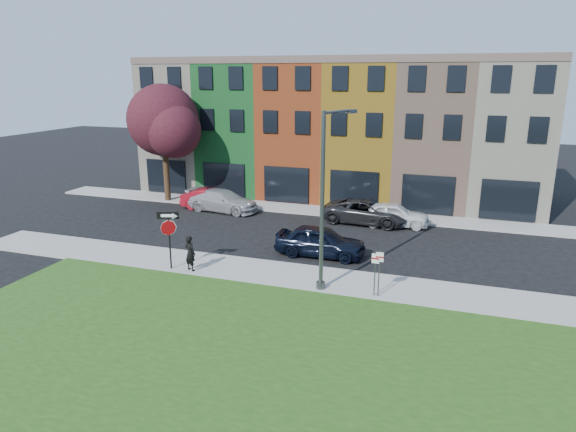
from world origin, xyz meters
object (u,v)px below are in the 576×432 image
(street_lamp, at_px, (325,202))
(sedan_near, at_px, (320,241))
(man, at_px, (190,253))
(stop_sign, at_px, (169,228))

(street_lamp, bearing_deg, sedan_near, 127.22)
(sedan_near, bearing_deg, man, 129.12)
(stop_sign, distance_m, man, 1.57)
(stop_sign, bearing_deg, street_lamp, -17.31)
(man, relative_size, sedan_near, 0.37)
(stop_sign, relative_size, street_lamp, 0.37)
(stop_sign, xyz_separation_m, sedan_near, (6.33, 4.42, -1.35))
(man, height_order, street_lamp, street_lamp)
(stop_sign, height_order, man, stop_sign)
(stop_sign, bearing_deg, sedan_near, 15.96)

